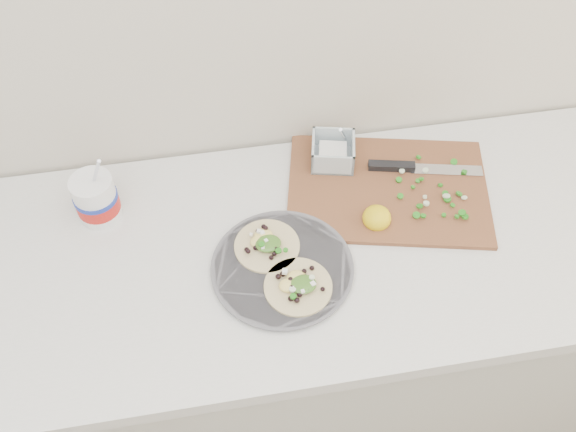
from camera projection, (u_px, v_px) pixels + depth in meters
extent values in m
cube|color=beige|center=(140.00, 26.00, 1.29)|extent=(3.50, 0.05, 2.60)
cube|color=beige|center=(199.00, 353.00, 1.79)|extent=(2.40, 0.62, 0.86)
cube|color=silver|center=(178.00, 270.00, 1.43)|extent=(2.44, 0.66, 0.04)
cylinder|color=#58575E|center=(282.00, 268.00, 1.40)|extent=(0.30, 0.30, 0.01)
cylinder|color=#58575E|center=(282.00, 267.00, 1.39)|extent=(0.31, 0.31, 0.00)
cylinder|color=white|center=(96.00, 198.00, 1.45)|extent=(0.10, 0.10, 0.12)
cylinder|color=red|center=(97.00, 202.00, 1.46)|extent=(0.10, 0.10, 0.04)
cylinder|color=#192D99|center=(95.00, 196.00, 1.45)|extent=(0.10, 0.10, 0.01)
cube|color=brown|center=(388.00, 189.00, 1.54)|extent=(0.54, 0.43, 0.01)
cube|color=white|center=(333.00, 154.00, 1.58)|extent=(0.07, 0.07, 0.03)
ellipsoid|color=yellow|center=(377.00, 216.00, 1.46)|extent=(0.07, 0.07, 0.06)
cube|color=silver|center=(446.00, 170.00, 1.57)|extent=(0.18, 0.07, 0.00)
cube|color=black|center=(391.00, 166.00, 1.57)|extent=(0.12, 0.05, 0.02)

